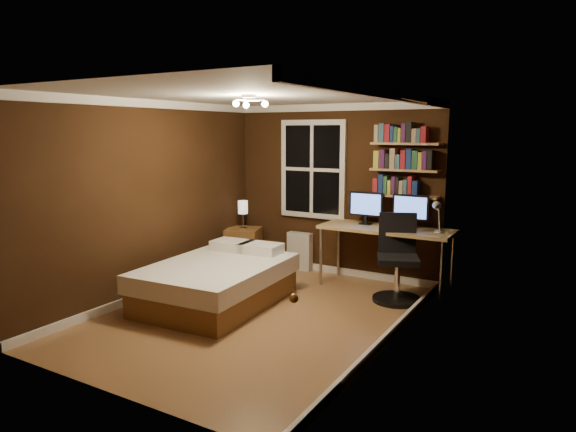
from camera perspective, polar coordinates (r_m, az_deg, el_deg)
The scene contains 24 objects.
floor at distance 6.09m, azimuth -3.52°, elevation -10.92°, with size 4.20×4.20×0.00m, color olive.
wall_back at distance 7.59m, azimuth 5.22°, elevation 2.84°, with size 3.20×0.04×2.50m, color black.
wall_left at distance 6.79m, azimuth -14.93°, elevation 1.78°, with size 0.04×4.20×2.50m, color black.
wall_right at distance 5.07m, azimuth 11.55°, elevation -0.60°, with size 0.04×4.20×2.50m, color black.
ceiling at distance 5.72m, azimuth -3.78°, elevation 13.25°, with size 3.20×4.20×0.02m, color white.
window at distance 7.69m, azimuth 2.78°, elevation 5.20°, with size 1.06×0.06×1.46m, color white.
door at distance 3.73m, azimuth 3.50°, elevation -7.60°, with size 0.03×0.82×2.05m, color black, non-canonical shape.
door_knob at distance 3.50m, azimuth 0.66°, elevation -9.15°, with size 0.06×0.06×0.06m, color gold.
ceiling_fixture at distance 5.64m, azimuth -4.35°, elevation 12.29°, with size 0.44×0.44×0.18m, color beige, non-canonical shape.
bookshelf_lower at distance 7.09m, azimuth 12.74°, elevation 2.18°, with size 0.92×0.22×0.03m, color #AA8752.
books_row_lower at distance 7.08m, azimuth 12.78°, elevation 3.23°, with size 0.60×0.16×0.23m, color maroon, non-canonical shape.
bookshelf_middle at distance 7.06m, azimuth 12.84°, elevation 5.00°, with size 0.92×0.22×0.03m, color #AA8752.
books_row_middle at distance 7.05m, azimuth 12.88°, elevation 6.05°, with size 0.66×0.16×0.23m, color navy, non-canonical shape.
bookshelf_upper at distance 7.04m, azimuth 12.95°, elevation 7.84°, with size 0.92×0.22×0.03m, color #AA8752.
books_row_upper at distance 7.04m, azimuth 12.99°, elevation 8.90°, with size 0.66×0.16×0.23m, color #26593A, non-canonical shape.
bed at distance 6.44m, azimuth -7.82°, elevation -7.26°, with size 1.47×1.97×0.64m.
nightstand at distance 8.06m, azimuth -4.97°, elevation -3.55°, with size 0.50×0.50×0.62m, color brown.
bedside_lamp at distance 7.96m, azimuth -5.03°, elevation 0.15°, with size 0.15×0.15×0.43m, color beige, non-canonical shape.
radiator at distance 7.90m, azimuth 1.33°, elevation -3.93°, with size 0.39×0.14×0.58m, color silver.
desk at distance 7.00m, azimuth 10.83°, elevation -1.74°, with size 1.77×0.66×0.84m.
monitor_left at distance 7.14m, azimuth 8.66°, elevation 0.87°, with size 0.48×0.12×0.45m, color black, non-canonical shape.
monitor_right at distance 6.94m, azimuth 13.45°, elevation 0.47°, with size 0.48×0.12×0.45m, color black, non-canonical shape.
desk_lamp at distance 6.67m, azimuth 16.29°, elevation -0.06°, with size 0.14×0.32×0.44m, color silver, non-canonical shape.
office_chair at distance 6.61m, azimuth 12.05°, elevation -5.56°, with size 0.64×0.64×1.10m.
Camera 1 is at (3.19, -4.74, 2.12)m, focal length 32.00 mm.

